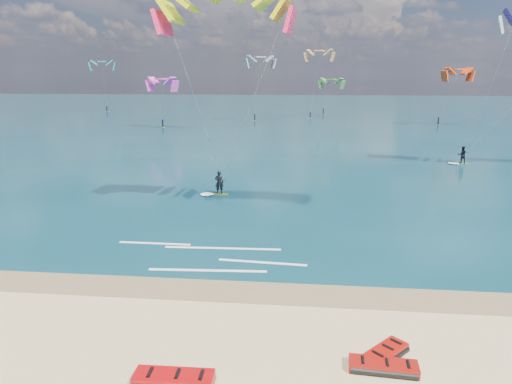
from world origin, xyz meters
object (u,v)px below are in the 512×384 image
at_px(kitesurfer_main, 222,95).
at_px(kitesurfer_far, 507,81).
at_px(packed_kite_left, 174,384).
at_px(packed_kite_mid, 383,371).
at_px(packed_kite_right, 386,357).

bearing_deg(kitesurfer_main, kitesurfer_far, 36.70).
bearing_deg(packed_kite_left, packed_kite_mid, 10.28).
height_order(packed_kite_mid, kitesurfer_far, kitesurfer_far).
bearing_deg(packed_kite_mid, packed_kite_right, 77.87).
height_order(kitesurfer_main, kitesurfer_far, kitesurfer_far).
height_order(packed_kite_left, packed_kite_mid, packed_kite_left).
height_order(packed_kite_mid, packed_kite_right, packed_kite_right).
relative_size(packed_kite_left, packed_kite_mid, 1.13).
bearing_deg(packed_kite_left, packed_kite_right, 16.13).
xyz_separation_m(packed_kite_mid, kitesurfer_far, (17.24, 34.97, 9.08)).
xyz_separation_m(packed_kite_mid, packed_kite_right, (0.24, 0.82, 0.00)).
bearing_deg(kitesurfer_far, packed_kite_left, -138.03).
bearing_deg(kitesurfer_main, packed_kite_mid, -60.95).
bearing_deg(packed_kite_mid, kitesurfer_main, 119.39).
height_order(packed_kite_mid, kitesurfer_main, kitesurfer_main).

